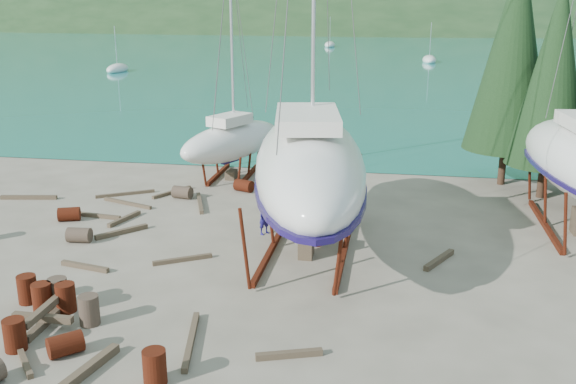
# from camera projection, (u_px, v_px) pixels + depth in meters

# --- Properties ---
(ground) EXTENTS (600.00, 600.00, 0.00)m
(ground) POSITION_uv_depth(u_px,v_px,m) (212.00, 285.00, 20.86)
(ground) COLOR #615A4D
(ground) RESTS_ON ground
(bay_water) EXTENTS (700.00, 700.00, 0.00)m
(bay_water) POSITION_uv_depth(u_px,v_px,m) (390.00, 18.00, 318.19)
(bay_water) COLOR teal
(bay_water) RESTS_ON ground
(far_hill) EXTENTS (800.00, 360.00, 110.00)m
(far_hill) POSITION_uv_depth(u_px,v_px,m) (390.00, 18.00, 322.91)
(far_hill) COLOR #1B341A
(far_hill) RESTS_ON ground
(far_house_left) EXTENTS (6.60, 5.60, 5.60)m
(far_house_left) POSITION_uv_depth(u_px,v_px,m) (198.00, 19.00, 209.07)
(far_house_left) COLOR beige
(far_house_left) RESTS_ON ground
(far_house_center) EXTENTS (6.60, 5.60, 5.60)m
(far_house_center) POSITION_uv_depth(u_px,v_px,m) (319.00, 19.00, 202.60)
(far_house_center) COLOR beige
(far_house_center) RESTS_ON ground
(far_house_right) EXTENTS (6.60, 5.60, 5.60)m
(far_house_right) POSITION_uv_depth(u_px,v_px,m) (483.00, 20.00, 194.50)
(far_house_right) COLOR beige
(far_house_right) RESTS_ON ground
(cypress_near_right) EXTENTS (3.60, 3.60, 10.00)m
(cypress_near_right) POSITION_uv_depth(u_px,v_px,m) (554.00, 73.00, 28.50)
(cypress_near_right) COLOR black
(cypress_near_right) RESTS_ON ground
(cypress_back_left) EXTENTS (4.14, 4.14, 11.50)m
(cypress_back_left) POSITION_uv_depth(u_px,v_px,m) (514.00, 49.00, 30.38)
(cypress_back_left) COLOR black
(cypress_back_left) RESTS_ON ground
(moored_boat_left) EXTENTS (2.00, 5.00, 6.05)m
(moored_boat_left) POSITION_uv_depth(u_px,v_px,m) (117.00, 69.00, 82.24)
(moored_boat_left) COLOR silver
(moored_boat_left) RESTS_ON ground
(moored_boat_mid) EXTENTS (2.00, 5.00, 6.05)m
(moored_boat_mid) POSITION_uv_depth(u_px,v_px,m) (429.00, 60.00, 94.64)
(moored_boat_mid) COLOR silver
(moored_boat_mid) RESTS_ON ground
(moored_boat_far) EXTENTS (2.00, 5.00, 6.05)m
(moored_boat_far) POSITION_uv_depth(u_px,v_px,m) (330.00, 45.00, 125.87)
(moored_boat_far) COLOR silver
(moored_boat_far) RESTS_ON ground
(large_sailboat_near) EXTENTS (5.89, 13.53, 20.59)m
(large_sailboat_near) POSITION_uv_depth(u_px,v_px,m) (309.00, 164.00, 22.82)
(large_sailboat_near) COLOR silver
(large_sailboat_near) RESTS_ON ground
(small_sailboat_shore) EXTENTS (5.19, 7.69, 11.83)m
(small_sailboat_shore) POSITION_uv_depth(u_px,v_px,m) (232.00, 141.00, 33.03)
(small_sailboat_shore) COLOR silver
(small_sailboat_shore) RESTS_ON ground
(worker) EXTENTS (0.62, 0.68, 1.56)m
(worker) POSITION_uv_depth(u_px,v_px,m) (265.00, 215.00, 25.21)
(worker) COLOR navy
(worker) RESTS_ON ground
(drum_0) EXTENTS (0.58, 0.58, 0.88)m
(drum_0) POSITION_uv_depth(u_px,v_px,m) (27.00, 289.00, 19.55)
(drum_0) COLOR #561F0E
(drum_0) RESTS_ON ground
(drum_2) EXTENTS (1.02, 0.84, 0.58)m
(drum_2) POSITION_uv_depth(u_px,v_px,m) (69.00, 214.00, 26.87)
(drum_2) COLOR #561F0E
(drum_2) RESTS_ON ground
(drum_3) EXTENTS (0.58, 0.58, 0.88)m
(drum_3) POSITION_uv_depth(u_px,v_px,m) (15.00, 335.00, 16.89)
(drum_3) COLOR #561F0E
(drum_3) RESTS_ON ground
(drum_4) EXTENTS (1.03, 0.86, 0.58)m
(drum_4) POSITION_uv_depth(u_px,v_px,m) (244.00, 186.00, 30.97)
(drum_4) COLOR #561F0E
(drum_4) RESTS_ON ground
(drum_5) EXTENTS (0.58, 0.58, 0.88)m
(drum_5) POSITION_uv_depth(u_px,v_px,m) (89.00, 310.00, 18.24)
(drum_5) COLOR #2D2823
(drum_5) RESTS_ON ground
(drum_6) EXTENTS (0.75, 0.98, 0.58)m
(drum_6) POSITION_uv_depth(u_px,v_px,m) (317.00, 236.00, 24.40)
(drum_6) COLOR #561F0E
(drum_6) RESTS_ON ground
(drum_7) EXTENTS (0.58, 0.58, 0.88)m
(drum_7) POSITION_uv_depth(u_px,v_px,m) (155.00, 367.00, 15.41)
(drum_7) COLOR #561F0E
(drum_7) RESTS_ON ground
(drum_9) EXTENTS (0.97, 0.73, 0.58)m
(drum_9) POSITION_uv_depth(u_px,v_px,m) (182.00, 192.00, 29.89)
(drum_9) COLOR #2D2823
(drum_9) RESTS_ON ground
(drum_10) EXTENTS (0.58, 0.58, 0.88)m
(drum_10) POSITION_uv_depth(u_px,v_px,m) (42.00, 297.00, 19.01)
(drum_10) COLOR #561F0E
(drum_10) RESTS_ON ground
(drum_12) EXTENTS (1.04, 1.03, 0.58)m
(drum_12) POSITION_uv_depth(u_px,v_px,m) (65.00, 344.00, 16.71)
(drum_12) COLOR #561F0E
(drum_12) RESTS_ON ground
(drum_13) EXTENTS (0.58, 0.58, 0.88)m
(drum_13) POSITION_uv_depth(u_px,v_px,m) (66.00, 298.00, 19.00)
(drum_13) COLOR #561F0E
(drum_13) RESTS_ON ground
(drum_15) EXTENTS (0.92, 0.65, 0.58)m
(drum_15) POSITION_uv_depth(u_px,v_px,m) (79.00, 235.00, 24.48)
(drum_15) COLOR #2D2823
(drum_15) RESTS_ON ground
(drum_16) EXTENTS (0.58, 0.58, 0.88)m
(drum_16) POSITION_uv_depth(u_px,v_px,m) (58.00, 292.00, 19.36)
(drum_16) COLOR #2D2823
(drum_16) RESTS_ON ground
(timber_0) EXTENTS (2.43, 1.56, 0.14)m
(timber_0) POSITION_uv_depth(u_px,v_px,m) (125.00, 194.00, 30.43)
(timber_0) COLOR brown
(timber_0) RESTS_ON ground
(timber_1) EXTENTS (1.16, 1.87, 0.19)m
(timber_1) POSITION_uv_depth(u_px,v_px,m) (439.00, 260.00, 22.64)
(timber_1) COLOR brown
(timber_1) RESTS_ON ground
(timber_2) EXTENTS (2.61, 0.61, 0.19)m
(timber_2) POSITION_uv_depth(u_px,v_px,m) (29.00, 197.00, 29.82)
(timber_2) COLOR brown
(timber_2) RESTS_ON ground
(timber_3) EXTENTS (2.17, 2.46, 0.15)m
(timber_3) POSITION_uv_depth(u_px,v_px,m) (19.00, 348.00, 16.94)
(timber_3) COLOR brown
(timber_3) RESTS_ON ground
(timber_4) EXTENTS (0.71, 1.92, 0.17)m
(timber_4) POSITION_uv_depth(u_px,v_px,m) (124.00, 219.00, 26.90)
(timber_4) COLOR brown
(timber_4) RESTS_ON ground
(timber_5) EXTENTS (0.77, 2.97, 0.16)m
(timber_5) POSITION_uv_depth(u_px,v_px,m) (191.00, 341.00, 17.31)
(timber_5) COLOR brown
(timber_5) RESTS_ON ground
(timber_6) EXTENTS (1.23, 1.55, 0.19)m
(timber_6) POSITION_uv_depth(u_px,v_px,m) (273.00, 176.00, 33.44)
(timber_6) COLOR brown
(timber_6) RESTS_ON ground
(timber_7) EXTENTS (1.72, 0.73, 0.17)m
(timber_7) POSITION_uv_depth(u_px,v_px,m) (289.00, 354.00, 16.63)
(timber_7) COLOR brown
(timber_7) RESTS_ON ground
(timber_8) EXTENTS (1.59, 1.77, 0.19)m
(timber_8) POSITION_uv_depth(u_px,v_px,m) (122.00, 232.00, 25.39)
(timber_8) COLOR brown
(timber_8) RESTS_ON ground
(timber_9) EXTENTS (1.28, 2.09, 0.15)m
(timber_9) POSITION_uv_depth(u_px,v_px,m) (172.00, 192.00, 30.66)
(timber_9) COLOR brown
(timber_9) RESTS_ON ground
(timber_10) EXTENTS (1.13, 2.71, 0.16)m
(timber_10) POSITION_uv_depth(u_px,v_px,m) (200.00, 203.00, 29.02)
(timber_10) COLOR brown
(timber_10) RESTS_ON ground
(timber_11) EXTENTS (1.90, 1.23, 0.15)m
(timber_11) POSITION_uv_depth(u_px,v_px,m) (183.00, 259.00, 22.73)
(timber_11) COLOR brown
(timber_11) RESTS_ON ground
(timber_12) EXTENTS (1.91, 0.56, 0.17)m
(timber_12) POSITION_uv_depth(u_px,v_px,m) (85.00, 266.00, 22.11)
(timber_12) COLOR brown
(timber_12) RESTS_ON ground
(timber_15) EXTENTS (2.65, 1.09, 0.15)m
(timber_15) POSITION_uv_depth(u_px,v_px,m) (127.00, 203.00, 29.02)
(timber_15) COLOR brown
(timber_15) RESTS_ON ground
(timber_16) EXTENTS (0.87, 2.87, 0.23)m
(timber_16) POSITION_uv_depth(u_px,v_px,m) (79.00, 376.00, 15.64)
(timber_16) COLOR brown
(timber_16) RESTS_ON ground
(timber_17) EXTENTS (2.64, 0.48, 0.16)m
(timber_17) POSITION_uv_depth(u_px,v_px,m) (93.00, 215.00, 27.37)
(timber_17) COLOR brown
(timber_17) RESTS_ON ground
(timber_pile_fore) EXTENTS (1.80, 1.80, 0.60)m
(timber_pile_fore) POSITION_uv_depth(u_px,v_px,m) (43.00, 318.00, 18.09)
(timber_pile_fore) COLOR brown
(timber_pile_fore) RESTS_ON ground
(timber_pile_aft) EXTENTS (1.80, 1.80, 0.60)m
(timber_pile_aft) POSITION_uv_depth(u_px,v_px,m) (305.00, 203.00, 28.31)
(timber_pile_aft) COLOR brown
(timber_pile_aft) RESTS_ON ground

